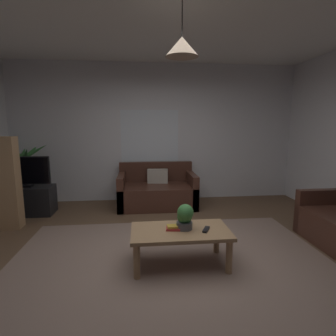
# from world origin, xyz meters

# --- Properties ---
(floor) EXTENTS (5.76, 5.24, 0.02)m
(floor) POSITION_xyz_m (0.00, 0.00, -0.01)
(floor) COLOR brown
(floor) RESTS_ON ground
(rug) EXTENTS (3.75, 2.88, 0.01)m
(rug) POSITION_xyz_m (0.00, -0.20, 0.00)
(rug) COLOR gray
(rug) RESTS_ON ground
(wall_back) EXTENTS (5.88, 0.06, 2.78)m
(wall_back) POSITION_xyz_m (0.00, 2.65, 1.39)
(wall_back) COLOR silver
(wall_back) RESTS_ON ground
(ceiling) EXTENTS (5.76, 5.24, 0.02)m
(ceiling) POSITION_xyz_m (0.00, 0.00, 2.79)
(ceiling) COLOR white
(window_pane) EXTENTS (1.17, 0.01, 1.10)m
(window_pane) POSITION_xyz_m (-0.14, 2.62, 1.31)
(window_pane) COLOR white
(couch_under_window) EXTENTS (1.47, 0.86, 0.82)m
(couch_under_window) POSITION_xyz_m (-0.02, 2.13, 0.27)
(couch_under_window) COLOR #47281E
(couch_under_window) RESTS_ON ground
(coffee_table) EXTENTS (1.10, 0.59, 0.42)m
(coffee_table) POSITION_xyz_m (0.10, -0.11, 0.35)
(coffee_table) COLOR #A87F56
(coffee_table) RESTS_ON ground
(book_on_table_0) EXTENTS (0.17, 0.13, 0.02)m
(book_on_table_0) POSITION_xyz_m (0.02, -0.09, 0.43)
(book_on_table_0) COLOR #B22D2D
(book_on_table_0) RESTS_ON coffee_table
(book_on_table_1) EXTENTS (0.12, 0.10, 0.02)m
(book_on_table_1) POSITION_xyz_m (0.01, -0.09, 0.45)
(book_on_table_1) COLOR gold
(book_on_table_1) RESTS_ON coffee_table
(remote_on_table_0) EXTENTS (0.12, 0.17, 0.02)m
(remote_on_table_0) POSITION_xyz_m (0.38, -0.16, 0.43)
(remote_on_table_0) COLOR black
(remote_on_table_0) RESTS_ON coffee_table
(potted_plant_on_table) EXTENTS (0.19, 0.21, 0.29)m
(potted_plant_on_table) POSITION_xyz_m (0.15, -0.09, 0.56)
(potted_plant_on_table) COLOR #4C4C51
(potted_plant_on_table) RESTS_ON coffee_table
(tv_stand) EXTENTS (0.90, 0.44, 0.50)m
(tv_stand) POSITION_xyz_m (-2.33, 1.87, 0.25)
(tv_stand) COLOR black
(tv_stand) RESTS_ON ground
(tv) EXTENTS (0.86, 0.16, 0.53)m
(tv) POSITION_xyz_m (-2.33, 1.85, 0.77)
(tv) COLOR black
(tv) RESTS_ON tv_stand
(potted_palm_corner) EXTENTS (0.89, 0.75, 1.24)m
(potted_palm_corner) POSITION_xyz_m (-2.53, 2.36, 0.59)
(potted_palm_corner) COLOR brown
(potted_palm_corner) RESTS_ON ground
(pendant_lamp) EXTENTS (0.34, 0.34, 0.53)m
(pendant_lamp) POSITION_xyz_m (0.10, -0.11, 2.35)
(pendant_lamp) COLOR black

